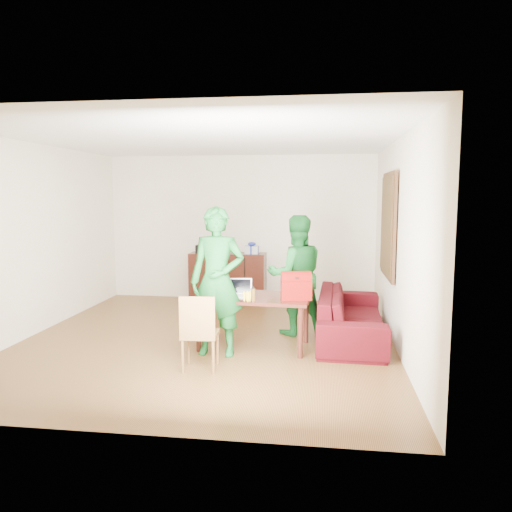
# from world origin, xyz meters

# --- Properties ---
(room) EXTENTS (5.20, 5.70, 2.90)m
(room) POSITION_xyz_m (0.01, 0.13, 1.31)
(room) COLOR #402410
(room) RESTS_ON ground
(table) EXTENTS (1.50, 0.92, 0.68)m
(table) POSITION_xyz_m (0.67, -0.24, 0.60)
(table) COLOR black
(table) RESTS_ON ground
(chair) EXTENTS (0.42, 0.41, 0.88)m
(chair) POSITION_xyz_m (0.19, -1.16, 0.26)
(chair) COLOR brown
(chair) RESTS_ON ground
(person_near) EXTENTS (0.68, 0.45, 1.84)m
(person_near) POSITION_xyz_m (0.27, -0.59, 0.92)
(person_near) COLOR #135820
(person_near) RESTS_ON ground
(person_far) EXTENTS (0.96, 0.84, 1.69)m
(person_far) POSITION_xyz_m (1.18, 0.48, 0.85)
(person_far) COLOR #145D21
(person_far) RESTS_ON ground
(laptop) EXTENTS (0.33, 0.24, 0.22)m
(laptop) POSITION_xyz_m (0.49, -0.32, 0.72)
(laptop) COLOR white
(laptop) RESTS_ON table
(bananas) EXTENTS (0.16, 0.12, 0.05)m
(bananas) POSITION_xyz_m (0.64, -0.61, 0.71)
(bananas) COLOR gold
(bananas) RESTS_ON table
(bottle) EXTENTS (0.06, 0.06, 0.18)m
(bottle) POSITION_xyz_m (0.71, -0.55, 0.77)
(bottle) COLOR #583D14
(bottle) RESTS_ON table
(red_bag) EXTENTS (0.40, 0.27, 0.28)m
(red_bag) POSITION_xyz_m (1.22, -0.37, 0.82)
(red_bag) COLOR maroon
(red_bag) RESTS_ON table
(sofa) EXTENTS (0.94, 2.25, 0.65)m
(sofa) POSITION_xyz_m (1.95, 0.35, 0.32)
(sofa) COLOR #380712
(sofa) RESTS_ON ground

